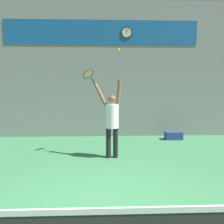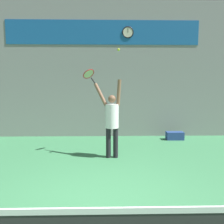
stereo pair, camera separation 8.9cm
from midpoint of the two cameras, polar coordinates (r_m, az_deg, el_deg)
The scene contains 8 objects.
ground_plane at distance 3.54m, azimuth -3.93°, elevation -25.39°, with size 18.00×18.00×0.00m, color #387A4C.
back_wall at distance 8.30m, azimuth -2.95°, elevation 10.85°, with size 18.00×0.10×5.00m.
sponsor_banner at distance 8.46m, azimuth -3.01°, elevation 20.10°, with size 7.03×0.02×0.87m.
scoreboard_clock at distance 8.47m, azimuth 3.56°, elevation 20.06°, with size 0.42×0.04×0.42m.
tennis_player at distance 5.74m, azimuth -0.50°, elevation -1.81°, with size 0.76×0.47×2.07m.
tennis_racket at distance 6.12m, azimuth -6.53°, elevation 9.72°, with size 0.42×0.43×0.41m.
tennis_ball at distance 5.67m, azimuth 1.28°, elevation 15.97°, with size 0.07×0.07×0.07m.
equipment_bag at distance 8.18m, azimuth 15.49°, elevation -5.94°, with size 0.61×0.29×0.28m.
Camera 1 is at (0.06, -3.01, 1.87)m, focal length 35.00 mm.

